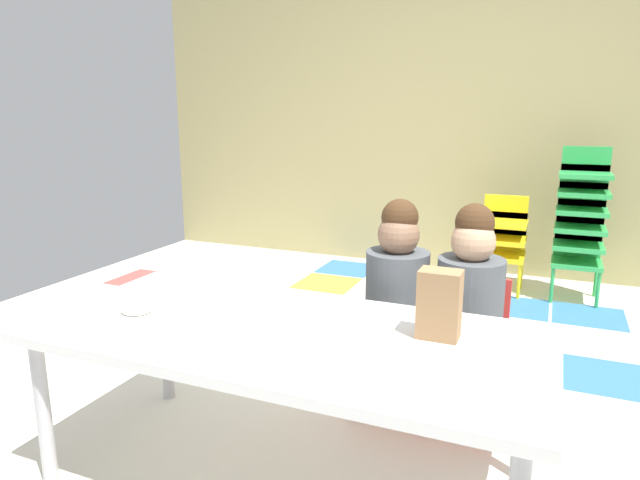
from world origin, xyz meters
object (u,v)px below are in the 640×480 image
object	(u,v)px
kid_chair_green_stack	(581,216)
donut_powdered_on_plate	(137,308)
craft_table	(286,343)
seated_child_near_camera	(397,288)
kid_chair_yellow_stack	(503,236)
paper_plate_center_table	(239,343)
paper_bag_brown	(439,304)
paper_plate_near_edge	(138,313)
seated_child_middle_seat	(470,297)

from	to	relation	value
kid_chair_green_stack	donut_powdered_on_plate	world-z (taller)	kid_chair_green_stack
craft_table	donut_powdered_on_plate	size ratio (longest dim) A/B	15.03
seated_child_near_camera	kid_chair_yellow_stack	bearing A→B (deg)	82.75
seated_child_near_camera	paper_plate_center_table	bearing A→B (deg)	-110.01
craft_table	kid_chair_green_stack	xyz separation A→B (m)	(0.95, 2.57, 0.06)
kid_chair_green_stack	paper_bag_brown	xyz separation A→B (m)	(-0.48, -2.45, 0.10)
kid_chair_yellow_stack	paper_plate_near_edge	xyz separation A→B (m)	(-1.00, -2.65, 0.17)
craft_table	paper_plate_center_table	xyz separation A→B (m)	(-0.08, -0.17, 0.05)
kid_chair_yellow_stack	donut_powdered_on_plate	distance (m)	2.84
donut_powdered_on_plate	seated_child_middle_seat	bearing A→B (deg)	33.48
paper_plate_center_table	kid_chair_green_stack	bearing A→B (deg)	69.46
kid_chair_yellow_stack	seated_child_near_camera	bearing A→B (deg)	-97.25
seated_child_middle_seat	kid_chair_green_stack	bearing A→B (deg)	77.12
seated_child_middle_seat	craft_table	bearing A→B (deg)	-129.29
paper_plate_near_edge	kid_chair_yellow_stack	bearing A→B (deg)	69.26
seated_child_near_camera	paper_plate_near_edge	world-z (taller)	seated_child_near_camera
paper_bag_brown	paper_plate_near_edge	size ratio (longest dim) A/B	1.22
kid_chair_green_stack	donut_powdered_on_plate	distance (m)	3.04
craft_table	paper_plate_near_edge	bearing A→B (deg)	-171.91
paper_bag_brown	donut_powdered_on_plate	xyz separation A→B (m)	(-1.02, -0.20, -0.09)
seated_child_middle_seat	paper_bag_brown	distance (m)	0.51
seated_child_near_camera	donut_powdered_on_plate	world-z (taller)	seated_child_near_camera
craft_table	paper_bag_brown	world-z (taller)	paper_bag_brown
paper_bag_brown	donut_powdered_on_plate	bearing A→B (deg)	-168.67
seated_child_near_camera	donut_powdered_on_plate	bearing A→B (deg)	-137.42
paper_bag_brown	paper_plate_near_edge	distance (m)	1.04
seated_child_near_camera	paper_bag_brown	bearing A→B (deg)	-61.65
craft_table	kid_chair_yellow_stack	xyz separation A→B (m)	(0.46, 2.57, -0.12)
kid_chair_yellow_stack	paper_bag_brown	xyz separation A→B (m)	(0.02, -2.44, 0.28)
kid_chair_yellow_stack	kid_chair_green_stack	world-z (taller)	kid_chair_green_stack
kid_chair_yellow_stack	kid_chair_green_stack	bearing A→B (deg)	0.11
kid_chair_green_stack	paper_bag_brown	size ratio (longest dim) A/B	4.73
paper_plate_near_edge	donut_powdered_on_plate	bearing A→B (deg)	0.00
paper_bag_brown	kid_chair_yellow_stack	bearing A→B (deg)	90.36
paper_plate_near_edge	kid_chair_green_stack	bearing A→B (deg)	60.56
craft_table	paper_plate_near_edge	xyz separation A→B (m)	(-0.54, -0.08, 0.05)
seated_child_near_camera	paper_plate_center_table	world-z (taller)	seated_child_near_camera
seated_child_near_camera	donut_powdered_on_plate	distance (m)	1.03
seated_child_middle_seat	kid_chair_green_stack	size ratio (longest dim) A/B	0.88
donut_powdered_on_plate	seated_child_near_camera	bearing A→B (deg)	42.58
seated_child_near_camera	kid_chair_yellow_stack	distance (m)	1.98
paper_bag_brown	paper_plate_center_table	xyz separation A→B (m)	(-0.55, -0.29, -0.11)
seated_child_middle_seat	donut_powdered_on_plate	distance (m)	1.26
seated_child_middle_seat	kid_chair_yellow_stack	xyz separation A→B (m)	(-0.05, 1.96, -0.16)
seated_child_near_camera	paper_bag_brown	size ratio (longest dim) A/B	4.17
craft_table	paper_plate_center_table	world-z (taller)	paper_plate_center_table
paper_plate_near_edge	paper_plate_center_table	distance (m)	0.48
kid_chair_yellow_stack	kid_chair_green_stack	size ratio (longest dim) A/B	0.65
kid_chair_green_stack	paper_plate_center_table	world-z (taller)	kid_chair_green_stack
seated_child_middle_seat	kid_chair_green_stack	xyz separation A→B (m)	(0.45, 1.96, 0.02)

